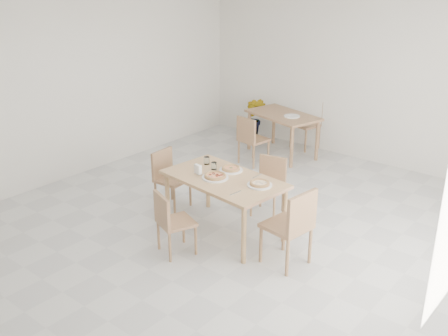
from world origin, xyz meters
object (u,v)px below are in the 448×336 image
Objects in this scene: napkin_holder at (198,170)px; plate_empty at (292,116)px; plate_margherita at (231,170)px; plate_mushroom at (260,185)px; pizza_pepperoni at (215,176)px; tumbler_b at (214,166)px; pizza_mushroom at (260,183)px; main_table at (224,184)px; tumbler_a at (207,161)px; plate_pepperoni at (215,178)px; potted_plant at (253,119)px; chair_west at (168,175)px; chair_north at (270,181)px; chair_south at (170,219)px; chair_back_s at (251,137)px; second_table at (283,120)px; chair_east at (293,223)px; pizza_margherita at (231,168)px; chair_back_n at (309,120)px.

plate_empty is (-0.52, 2.96, -0.05)m from napkin_holder.
plate_empty is (-0.76, 2.60, 0.00)m from plate_margherita.
plate_mushroom is at bearing -15.45° from plate_margherita.
tumbler_b is (-0.21, 0.22, 0.01)m from pizza_pepperoni.
main_table is at bearing -170.60° from pizza_mushroom.
tumbler_a is at bearing 143.64° from pizza_pepperoni.
potted_plant is (-1.88, 3.32, -0.34)m from plate_pepperoni.
chair_west is at bearing 169.51° from pizza_pepperoni.
chair_north is 7.87× the size of tumbler_a.
chair_south is 1.12m from plate_mushroom.
tumbler_b is 0.11× the size of chair_back_s.
chair_south is 0.93× the size of potted_plant.
tumbler_b reaches higher than plate_mushroom.
tumbler_b is (-0.14, 0.94, 0.35)m from chair_south.
chair_back_s is (-1.11, 2.20, -0.27)m from plate_pepperoni.
second_table is at bearing 110.10° from plate_margherita.
chair_east is 1.12× the size of potted_plant.
chair_east reaches higher than pizza_mushroom.
napkin_holder is at bearing -123.66° from pizza_margherita.
chair_east is 1.44m from napkin_holder.
chair_south reaches higher than second_table.
plate_margherita is 3.15× the size of tumbler_b.
napkin_holder is at bearing 118.82° from chair_back_s.
chair_west is at bearing -76.49° from second_table.
chair_south is 1.00× the size of chair_north.
napkin_holder is (-0.32, -0.12, 0.14)m from main_table.
pizza_mushroom is (0.62, 0.89, 0.33)m from chair_south.
main_table is 12.48× the size of napkin_holder.
plate_margherita is 3.56m from potted_plant.
plate_margherita is 0.58m from pizza_mushroom.
pizza_margherita is at bearing 91.53° from plate_pepperoni.
potted_plant is (-0.91, 0.36, -0.23)m from second_table.
napkin_holder is at bearing -64.07° from potted_plant.
plate_margherita is at bearing 114.95° from main_table.
plate_mushroom is 0.83m from napkin_holder.
chair_south is at bearing -95.16° from pizza_pepperoni.
chair_east reaches higher than chair_north.
chair_north is 2.45× the size of pizza_mushroom.
chair_north is 0.89× the size of chair_back_n.
second_table is at bearing -5.19° from chair_west.
potted_plant is (-0.77, 1.12, -0.07)m from chair_back_s.
napkin_holder is at bearing -152.92° from main_table.
main_table is at bearing -79.00° from chair_south.
second_table is (-0.97, 2.64, -0.13)m from pizza_margherita.
plate_pepperoni and plate_empty have the same top height.
tumbler_b is 2.85m from second_table.
tumbler_b is (-0.76, 0.05, 0.04)m from plate_mushroom.
potted_plant reaches higher than plate_margherita.
chair_south is at bearing -65.40° from napkin_holder.
main_table is 1.89× the size of chair_back_s.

